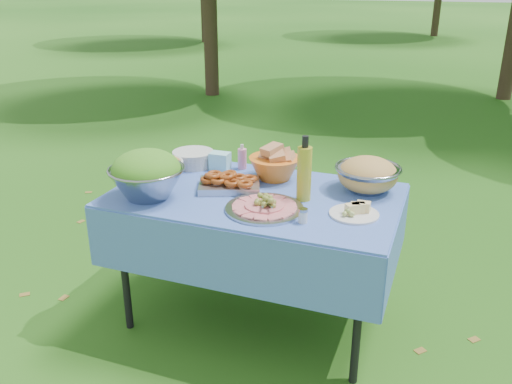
% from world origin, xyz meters
% --- Properties ---
extents(ground, '(80.00, 80.00, 0.00)m').
position_xyz_m(ground, '(0.00, 0.00, 0.00)').
color(ground, '#0D3B0A').
rests_on(ground, ground).
extents(picnic_table, '(1.46, 0.86, 0.76)m').
position_xyz_m(picnic_table, '(0.00, 0.00, 0.38)').
color(picnic_table, '#84AEFF').
rests_on(picnic_table, ground).
extents(salad_bowl, '(0.44, 0.44, 0.25)m').
position_xyz_m(salad_bowl, '(-0.49, -0.23, 0.89)').
color(salad_bowl, gray).
rests_on(salad_bowl, picnic_table).
extents(pasta_bowl_white, '(0.23, 0.23, 0.12)m').
position_xyz_m(pasta_bowl_white, '(-0.58, 0.08, 0.82)').
color(pasta_bowl_white, silver).
rests_on(pasta_bowl_white, picnic_table).
extents(plate_stack, '(0.26, 0.26, 0.09)m').
position_xyz_m(plate_stack, '(-0.50, 0.29, 0.81)').
color(plate_stack, silver).
rests_on(plate_stack, picnic_table).
extents(wipes_box, '(0.11, 0.08, 0.10)m').
position_xyz_m(wipes_box, '(-0.32, 0.28, 0.81)').
color(wipes_box, '#9FEEF7').
rests_on(wipes_box, picnic_table).
extents(sanitizer_bottle, '(0.07, 0.07, 0.15)m').
position_xyz_m(sanitizer_bottle, '(-0.21, 0.34, 0.83)').
color(sanitizer_bottle, pink).
rests_on(sanitizer_bottle, picnic_table).
extents(bread_bowl, '(0.35, 0.35, 0.19)m').
position_xyz_m(bread_bowl, '(0.02, 0.25, 0.86)').
color(bread_bowl, orange).
rests_on(bread_bowl, picnic_table).
extents(pasta_bowl_steel, '(0.42, 0.42, 0.18)m').
position_xyz_m(pasta_bowl_steel, '(0.53, 0.25, 0.85)').
color(pasta_bowl_steel, gray).
rests_on(pasta_bowl_steel, picnic_table).
extents(fried_tray, '(0.37, 0.32, 0.07)m').
position_xyz_m(fried_tray, '(-0.15, 0.02, 0.80)').
color(fried_tray, '#B1B0B5').
rests_on(fried_tray, picnic_table).
extents(charcuterie_platter, '(0.45, 0.45, 0.09)m').
position_xyz_m(charcuterie_platter, '(0.11, -0.18, 0.80)').
color(charcuterie_platter, '#A7A9AE').
rests_on(charcuterie_platter, picnic_table).
extents(oil_bottle, '(0.09, 0.09, 0.33)m').
position_xyz_m(oil_bottle, '(0.25, 0.01, 0.93)').
color(oil_bottle, '#AAA525').
rests_on(oil_bottle, picnic_table).
extents(cheese_plate, '(0.29, 0.29, 0.06)m').
position_xyz_m(cheese_plate, '(0.53, -0.09, 0.79)').
color(cheese_plate, silver).
rests_on(cheese_plate, picnic_table).
extents(shaker, '(0.05, 0.05, 0.07)m').
position_xyz_m(shaker, '(0.33, -0.25, 0.80)').
color(shaker, silver).
rests_on(shaker, picnic_table).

